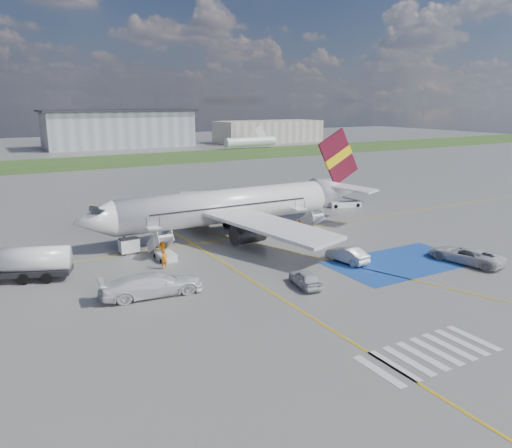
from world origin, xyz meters
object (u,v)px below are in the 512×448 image
object	(u,v)px
van_white_b	(152,281)
airliner	(237,205)
gpu_cart	(129,246)
car_silver_b	(347,255)
belt_loader	(345,204)
car_silver_a	(305,278)
van_white_a	(466,253)
fuel_tanker	(19,267)

from	to	relation	value
van_white_b	airliner	bearing A→B (deg)	-41.29
airliner	gpu_cart	xyz separation A→B (m)	(-13.53, -1.81, -2.66)
gpu_cart	van_white_b	bearing A→B (deg)	-100.53
car_silver_b	airliner	bearing A→B (deg)	-82.24
belt_loader	car_silver_a	xyz separation A→B (m)	(-24.17, -23.86, 0.32)
airliner	car_silver_b	distance (m)	16.02
airliner	van_white_a	bearing A→B (deg)	-56.57
car_silver_b	van_white_a	world-z (taller)	van_white_a
gpu_cart	belt_loader	world-z (taller)	gpu_cart
car_silver_a	airliner	bearing A→B (deg)	-89.43
airliner	van_white_a	world-z (taller)	airliner
belt_loader	van_white_b	distance (m)	40.97
car_silver_a	car_silver_b	world-z (taller)	car_silver_b
airliner	fuel_tanker	size ratio (longest dim) A/B	4.07
gpu_cart	car_silver_a	bearing A→B (deg)	-61.47
fuel_tanker	car_silver_b	world-z (taller)	fuel_tanker
car_silver_a	van_white_b	distance (m)	12.74
gpu_cart	fuel_tanker	bearing A→B (deg)	-166.00
airliner	van_white_b	distance (m)	20.82
car_silver_a	van_white_b	world-z (taller)	van_white_b
airliner	car_silver_a	xyz separation A→B (m)	(-3.25, -18.58, -2.70)
van_white_b	gpu_cart	bearing A→B (deg)	-1.77
van_white_a	fuel_tanker	bearing A→B (deg)	-34.14
airliner	fuel_tanker	xyz separation A→B (m)	(-24.15, -5.05, -2.13)
fuel_tanker	van_white_b	size ratio (longest dim) A/B	1.44
belt_loader	van_white_b	bearing A→B (deg)	-136.74
van_white_a	van_white_b	bearing A→B (deg)	-24.83
fuel_tanker	car_silver_a	bearing A→B (deg)	-11.71
fuel_tanker	gpu_cart	xyz separation A→B (m)	(10.62, 3.24, -0.54)
car_silver_a	van_white_a	size ratio (longest dim) A/B	0.75
belt_loader	van_white_b	world-z (taller)	van_white_b
belt_loader	van_white_a	size ratio (longest dim) A/B	0.97
van_white_a	airliner	bearing A→B (deg)	-67.82
airliner	belt_loader	distance (m)	21.78
car_silver_b	van_white_a	size ratio (longest dim) A/B	0.84
airliner	belt_loader	bearing A→B (deg)	14.16
airliner	van_white_b	bearing A→B (deg)	-137.06
van_white_a	car_silver_a	bearing A→B (deg)	-19.72
gpu_cart	van_white_a	world-z (taller)	van_white_a
car_silver_b	van_white_b	xyz separation A→B (m)	(-19.27, 1.15, 0.47)
car_silver_b	van_white_b	distance (m)	19.31
gpu_cart	car_silver_a	xyz separation A→B (m)	(10.28, -16.77, -0.03)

